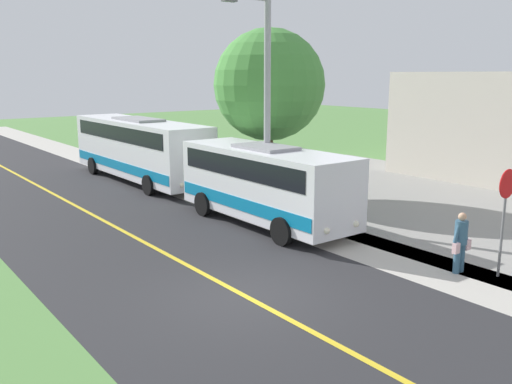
% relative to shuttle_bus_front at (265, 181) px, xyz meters
% --- Properties ---
extents(ground_plane, '(120.00, 120.00, 0.00)m').
position_rel_shuttle_bus_front_xyz_m(ground_plane, '(4.45, 4.85, -1.55)').
color(ground_plane, '#548442').
extents(road_surface, '(8.00, 100.00, 0.01)m').
position_rel_shuttle_bus_front_xyz_m(road_surface, '(4.45, 4.85, -1.54)').
color(road_surface, '#28282B').
rests_on(road_surface, ground).
extents(sidewalk, '(2.40, 100.00, 0.01)m').
position_rel_shuttle_bus_front_xyz_m(sidewalk, '(-0.75, 4.85, -1.55)').
color(sidewalk, '#B2ADA3').
rests_on(sidewalk, ground).
extents(road_centre_line, '(0.16, 100.00, 0.00)m').
position_rel_shuttle_bus_front_xyz_m(road_centre_line, '(4.45, 4.85, -1.54)').
color(road_centre_line, gold).
rests_on(road_centre_line, ground).
extents(shuttle_bus_front, '(2.55, 7.54, 2.81)m').
position_rel_shuttle_bus_front_xyz_m(shuttle_bus_front, '(0.00, 0.00, 0.00)').
color(shuttle_bus_front, white).
rests_on(shuttle_bus_front, ground).
extents(transit_bus_rear, '(2.60, 10.65, 3.13)m').
position_rel_shuttle_bus_front_xyz_m(transit_bus_rear, '(-0.02, -10.08, 0.17)').
color(transit_bus_rear, white).
rests_on(transit_bus_rear, ground).
extents(pedestrian_with_bags, '(0.72, 0.34, 1.66)m').
position_rel_shuttle_bus_front_xyz_m(pedestrian_with_bags, '(-1.08, 7.03, -0.66)').
color(pedestrian_with_bags, '#335972').
rests_on(pedestrian_with_bags, ground).
extents(stop_sign, '(0.76, 0.07, 2.88)m').
position_rel_shuttle_bus_front_xyz_m(stop_sign, '(-1.65, 7.85, 0.41)').
color(stop_sign, slate).
rests_on(stop_sign, ground).
extents(street_light_pole, '(1.97, 0.24, 7.89)m').
position_rel_shuttle_bus_front_xyz_m(street_light_pole, '(-0.42, -0.59, 2.80)').
color(street_light_pole, '#9E9EA3').
rests_on(street_light_pole, ground).
extents(tree_curbside, '(4.69, 4.69, 7.13)m').
position_rel_shuttle_bus_front_xyz_m(tree_curbside, '(-2.95, -3.48, 3.23)').
color(tree_curbside, brown).
rests_on(tree_curbside, ground).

